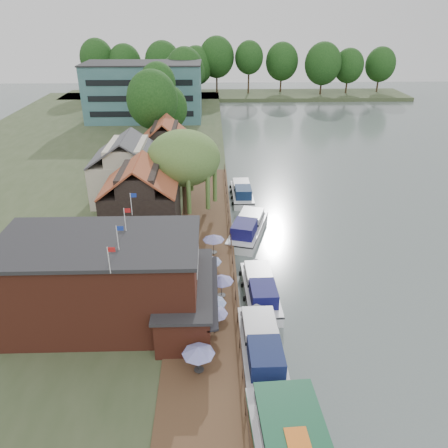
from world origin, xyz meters
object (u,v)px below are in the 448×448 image
object	(u,v)px
pub	(127,280)
umbrella_0	(199,361)
umbrella_2	(212,310)
cruiser_0	(262,344)
umbrella_5	(214,245)
cruiser_3	(242,191)
swan	(280,410)
umbrella_3	(222,287)
umbrella_4	(210,268)
cottage_c	(166,148)
willow	(184,174)
cruiser_1	(260,286)
hotel_block	(144,91)
umbrella_1	(214,320)
cottage_a	(141,198)
cruiser_2	(248,226)
cottage_b	(129,168)

from	to	relation	value
pub	umbrella_0	xyz separation A→B (m)	(5.71, -6.46, -2.36)
umbrella_2	cruiser_0	distance (m)	4.88
umbrella_5	cruiser_0	distance (m)	14.00
cruiser_3	swan	distance (m)	35.85
umbrella_3	umbrella_4	world-z (taller)	same
cottage_c	cruiser_0	world-z (taller)	cottage_c
willow	swan	distance (m)	30.49
umbrella_0	cruiser_1	world-z (taller)	umbrella_0
hotel_block	umbrella_1	distance (m)	74.86
cottage_c	cruiser_3	xyz separation A→B (m)	(10.91, -7.08, -4.08)
cottage_a	cruiser_2	bearing A→B (deg)	4.15
umbrella_1	cruiser_3	bearing A→B (deg)	82.01
hotel_block	umbrella_3	distance (m)	70.69
umbrella_0	cruiser_1	xyz separation A→B (m)	(5.34, 10.23, -1.07)
cottage_b	willow	bearing A→B (deg)	-33.69
cottage_c	umbrella_3	size ratio (longest dim) A/B	3.58
hotel_block	cruiser_0	size ratio (longest dim) A/B	2.37
pub	cruiser_2	xyz separation A→B (m)	(10.85, 15.86, -3.33)
cruiser_2	umbrella_3	bearing A→B (deg)	-87.24
hotel_block	umbrella_2	xyz separation A→B (m)	(14.60, -71.91, -4.86)
umbrella_3	cruiser_3	world-z (taller)	umbrella_3
umbrella_3	pub	bearing A→B (deg)	-163.62
pub	umbrella_2	size ratio (longest dim) A/B	8.34
cottage_c	cruiser_2	bearing A→B (deg)	-59.11
pub	cruiser_1	size ratio (longest dim) A/B	1.99
umbrella_4	cruiser_2	xyz separation A→B (m)	(4.36, 10.49, -0.97)
cottage_a	cottage_b	size ratio (longest dim) A/B	0.90
cottage_b	umbrella_2	world-z (taller)	cottage_b
umbrella_5	umbrella_0	bearing A→B (deg)	-94.04
umbrella_1	cruiser_0	size ratio (longest dim) A/B	0.22
umbrella_1	cruiser_3	world-z (taller)	umbrella_1
hotel_block	umbrella_0	bearing A→B (deg)	-79.96
umbrella_1	cruiser_2	world-z (taller)	umbrella_1
umbrella_3	cruiser_0	xyz separation A→B (m)	(2.89, -6.07, -0.97)
umbrella_1	cruiser_2	xyz separation A→B (m)	(4.03, 18.07, -0.97)
cottage_b	swan	world-z (taller)	cottage_b
umbrella_0	cruiser_2	world-z (taller)	umbrella_0
umbrella_2	cruiser_0	size ratio (longest dim) A/B	0.22
willow	cottage_c	bearing A→B (deg)	104.04
pub	umbrella_1	size ratio (longest dim) A/B	8.42
cottage_a	umbrella_5	distance (m)	9.95
hotel_block	willow	distance (m)	52.29
cruiser_0	swan	size ratio (longest dim) A/B	24.35
willow	umbrella_1	xyz separation A→B (m)	(3.32, -22.21, -3.93)
cottage_a	cruiser_3	xyz separation A→B (m)	(11.91, 11.92, -4.08)
umbrella_2	umbrella_4	size ratio (longest dim) A/B	1.01
cottage_a	cottage_b	distance (m)	10.44
cottage_a	umbrella_1	bearing A→B (deg)	-65.56
cottage_a	umbrella_2	xyz separation A→B (m)	(7.60, -15.91, -2.96)
umbrella_4	cruiser_2	world-z (taller)	umbrella_4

